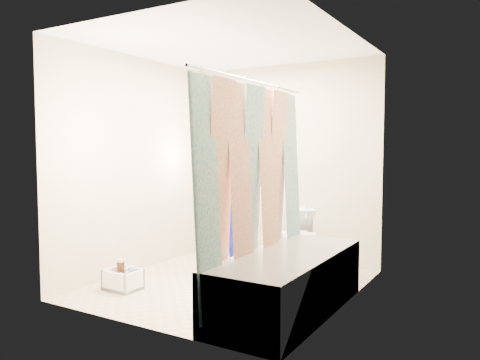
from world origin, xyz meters
The scene contains 14 objects.
floor centered at (0.00, 0.00, 0.00)m, with size 2.60×2.60×0.00m, color tan.
ceiling centered at (0.00, 0.00, 2.40)m, with size 2.40×2.60×0.02m, color white.
wall_back centered at (0.00, 1.30, 1.20)m, with size 2.40×0.02×2.40m, color #B9A48E.
wall_front centered at (0.00, -1.30, 1.20)m, with size 2.40×0.02×2.40m, color #B9A48E.
wall_left centered at (-1.20, 0.00, 1.20)m, with size 0.02×2.60×2.40m, color #B9A48E.
wall_right centered at (1.20, 0.00, 1.20)m, with size 0.02×2.60×2.40m, color #B9A48E.
bathtub centered at (0.85, -0.43, 0.27)m, with size 0.70×1.75×0.50m.
curtain_rod centered at (0.52, -0.43, 1.95)m, with size 0.02×0.02×1.90m, color silver.
shower_curtain centered at (0.52, -0.43, 1.02)m, with size 0.06×1.75×1.80m, color white.
toilet centered at (0.30, 1.08, 0.33)m, with size 0.37×0.65×0.67m, color white.
tank_lid centered at (0.33, 0.98, 0.39)m, with size 0.41×0.18×0.03m, color white.
tank_internals centered at (0.22, 1.24, 0.66)m, with size 0.16×0.07×0.22m.
plumber centered at (-0.22, 0.38, 0.87)m, with size 0.63×0.42×1.73m, color navy.
cleaning_caddy centered at (-0.79, -0.67, 0.09)m, with size 0.34×0.28×0.25m.
Camera 1 is at (2.47, -3.96, 1.39)m, focal length 35.00 mm.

